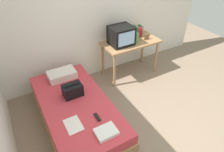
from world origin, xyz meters
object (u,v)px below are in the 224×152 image
Objects in this scene: bed at (77,113)px; remote_dark at (97,117)px; book_row at (137,31)px; desk at (130,46)px; tv at (121,36)px; handbag at (73,90)px; magazine at (73,125)px; water_bottle at (137,38)px; picture_frame at (147,37)px; pillow at (62,75)px; folded_towel at (106,132)px.

remote_dark is (0.16, -0.44, 0.25)m from bed.
bed is at bearing 109.51° from remote_dark.
desk is at bearing -151.40° from book_row.
tv is 1.47× the size of handbag.
tv reaches higher than magazine.
water_bottle is at bearing 23.01° from bed.
book_row is 2.03× the size of picture_frame.
remote_dark is at bearing -78.81° from handbag.
book_row is (0.19, 0.25, 0.00)m from water_bottle.
pillow is 1.14m from magazine.
picture_frame is 1.92m from handbag.
bed is 0.53m from remote_dark.
book_row reaches higher than bed.
handbag is (-1.74, -0.75, -0.31)m from book_row.
handbag is at bearing -157.59° from desk.
pillow is at bearing 179.51° from picture_frame.
tv reaches higher than desk.
book_row is at bearing 53.08° from water_bottle.
bed is 1.72× the size of desk.
remote_dark is at bearing -142.08° from water_bottle.
water_bottle reaches higher than handbag.
remote_dark is at bearing -132.92° from tv.
bed is at bearing -152.57° from book_row.
book_row is 0.82× the size of handbag.
water_bottle is 1.59m from pillow.
folded_towel is at bearing -135.81° from water_bottle.
handbag is (-1.27, -0.62, -0.38)m from tv.
handbag is at bearing -90.03° from pillow.
desk is 7.44× the size of remote_dark.
tv is 2.11× the size of water_bottle.
remote_dark is at bearing -84.01° from pillow.
magazine is at bearing -114.56° from bed.
water_bottle is at bearing -21.18° from tv.
water_bottle reaches higher than magazine.
water_bottle is at bearing 17.93° from handbag.
book_row is (0.48, 0.13, -0.07)m from tv.
folded_towel is (-1.72, -1.43, -0.34)m from picture_frame.
water_bottle reaches higher than picture_frame.
handbag is at bearing 78.49° from bed.
picture_frame reaches higher than folded_towel.
tv is at bearing 170.84° from picture_frame.
tv is 0.58m from picture_frame.
magazine is at bearing -151.78° from picture_frame.
pillow is 0.54m from handbag.
folded_towel reaches higher than bed.
water_bottle is (1.59, 0.68, 0.65)m from bed.
tv is at bearing -179.30° from desk.
pillow reaches higher than folded_towel.
handbag is 1.92× the size of remote_dark.
folded_towel is (-1.45, -1.41, -0.38)m from water_bottle.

